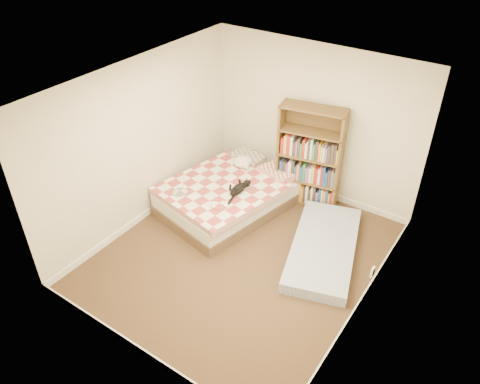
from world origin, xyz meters
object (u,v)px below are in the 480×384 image
Objects in this scene: floor_mattress at (324,248)px; white_dog at (243,162)px; bed at (229,194)px; black_cat at (239,188)px; bookshelf at (309,169)px.

white_dog is (-1.82, 0.65, 0.48)m from floor_mattress.
black_cat is (0.28, -0.13, 0.30)m from bed.
floor_mattress is 3.17× the size of black_cat.
white_dog is (-0.37, 0.64, 0.02)m from black_cat.
bed is at bearing 164.58° from black_cat.
white_dog reaches higher than floor_mattress.
floor_mattress is at bearing 6.89° from bed.
bed is 0.43m from black_cat.
white_dog is at bearing 143.32° from floor_mattress.
bookshelf is 1.08m from white_dog.
bookshelf is at bearing 111.14° from floor_mattress.
floor_mattress is (1.74, -0.15, -0.16)m from bed.
black_cat is at bearing 162.41° from floor_mattress.
bookshelf is 2.77× the size of black_cat.
floor_mattress is (0.81, -1.03, -0.51)m from bookshelf.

